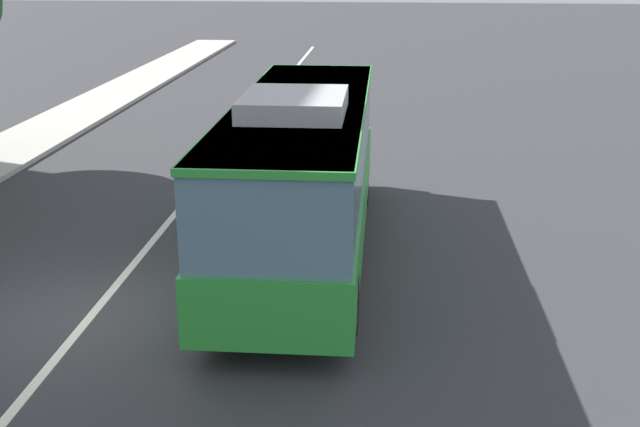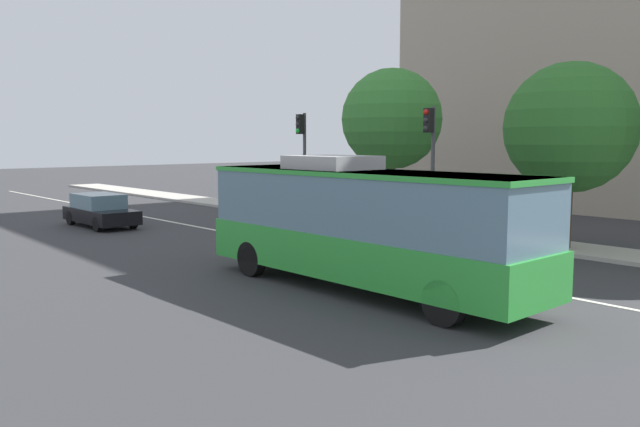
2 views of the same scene
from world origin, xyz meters
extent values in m
plane|color=#333335|center=(0.00, 0.00, 0.00)|extent=(160.00, 160.00, 0.00)
cube|color=silver|center=(0.00, 0.00, 0.01)|extent=(76.00, 0.16, 0.01)
cube|color=green|center=(3.17, -3.23, 0.98)|extent=(10.02, 2.58, 1.10)
cube|color=slate|center=(3.17, -3.23, 2.31)|extent=(9.82, 2.50, 1.58)
cube|color=green|center=(3.17, -3.23, 3.04)|extent=(9.92, 2.56, 0.12)
cube|color=#B2B2B2|center=(1.97, -3.24, 3.28)|extent=(2.21, 1.82, 0.36)
cylinder|color=black|center=(6.56, -2.10, 0.50)|extent=(1.00, 0.31, 1.00)
cylinder|color=black|center=(6.58, -4.30, 0.50)|extent=(1.00, 0.31, 1.00)
cylinder|color=black|center=(-0.24, -2.15, 0.50)|extent=(1.00, 0.31, 1.00)
cylinder|color=black|center=(-0.22, -4.35, 0.50)|extent=(1.00, 0.31, 1.00)
camera|label=1|loc=(-11.78, -4.94, 5.91)|focal=44.63mm
camera|label=2|loc=(14.74, -15.00, 3.87)|focal=36.41mm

